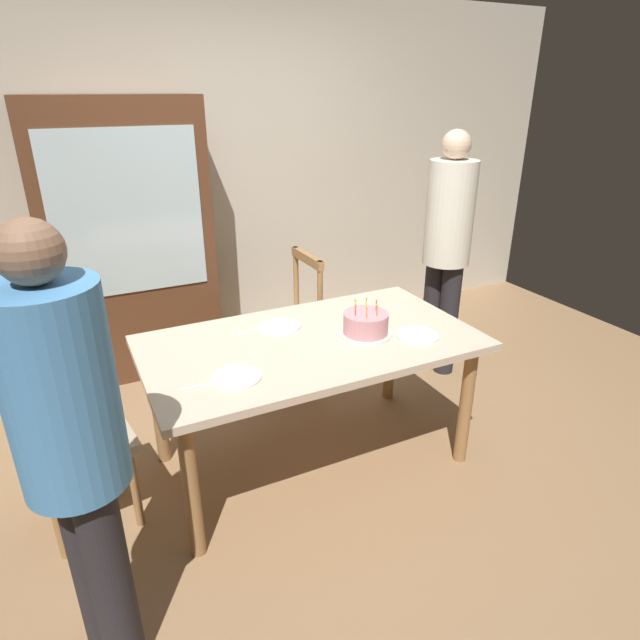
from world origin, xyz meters
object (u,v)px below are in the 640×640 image
(chair_spindle_back, at_px, (285,328))
(chair_upholstered, at_px, (55,433))
(person_celebrant, at_px, (73,445))
(birthday_cake, at_px, (366,324))
(plate_near_celebrant, at_px, (237,377))
(plate_far_side, at_px, (280,326))
(china_cabinet, at_px, (128,243))
(dining_table, at_px, (311,355))
(person_guest, at_px, (447,242))
(plate_near_guest, at_px, (417,336))

(chair_spindle_back, height_order, chair_upholstered, same)
(person_celebrant, bearing_deg, birthday_cake, 23.62)
(plate_near_celebrant, xyz_separation_m, chair_spindle_back, (0.65, 1.00, -0.30))
(plate_far_side, relative_size, chair_spindle_back, 0.23)
(chair_upholstered, bearing_deg, plate_far_side, 7.94)
(person_celebrant, xyz_separation_m, china_cabinet, (0.49, 2.25, 0.02))
(person_celebrant, relative_size, china_cabinet, 0.86)
(chair_spindle_back, height_order, china_cabinet, china_cabinet)
(dining_table, distance_m, plate_near_celebrant, 0.52)
(person_celebrant, bearing_deg, person_guest, 27.24)
(chair_spindle_back, xyz_separation_m, person_guest, (1.11, -0.23, 0.51))
(dining_table, height_order, china_cabinet, china_cabinet)
(plate_far_side, bearing_deg, dining_table, -68.18)
(dining_table, distance_m, china_cabinet, 1.71)
(plate_near_celebrant, distance_m, plate_far_side, 0.57)
(dining_table, relative_size, person_celebrant, 1.04)
(person_celebrant, bearing_deg, chair_spindle_back, 48.29)
(chair_spindle_back, bearing_deg, dining_table, -102.94)
(plate_near_celebrant, height_order, china_cabinet, china_cabinet)
(chair_spindle_back, bearing_deg, birthday_cake, -83.52)
(dining_table, distance_m, person_guest, 1.45)
(plate_near_guest, distance_m, person_celebrant, 1.73)
(plate_near_celebrant, xyz_separation_m, plate_near_guest, (0.98, 0.00, 0.00))
(plate_far_side, distance_m, china_cabinet, 1.47)
(plate_near_guest, bearing_deg, china_cabinet, 123.24)
(chair_spindle_back, relative_size, chair_upholstered, 1.00)
(plate_near_guest, distance_m, chair_spindle_back, 1.10)
(person_guest, bearing_deg, person_celebrant, -152.76)
(chair_spindle_back, height_order, person_guest, person_guest)
(person_celebrant, bearing_deg, plate_near_guest, 16.19)
(plate_far_side, distance_m, chair_spindle_back, 0.70)
(chair_spindle_back, relative_size, person_guest, 0.56)
(birthday_cake, height_order, chair_upholstered, chair_upholstered)
(dining_table, height_order, plate_near_celebrant, plate_near_celebrant)
(dining_table, bearing_deg, plate_near_celebrant, -155.58)
(china_cabinet, bearing_deg, plate_far_side, -67.20)
(birthday_cake, height_order, chair_spindle_back, chair_spindle_back)
(dining_table, relative_size, chair_upholstered, 1.79)
(plate_near_guest, bearing_deg, chair_upholstered, 171.42)
(chair_upholstered, relative_size, person_celebrant, 0.58)
(birthday_cake, height_order, plate_near_celebrant, birthday_cake)
(china_cabinet, bearing_deg, chair_spindle_back, -42.62)
(dining_table, relative_size, birthday_cake, 6.06)
(chair_upholstered, bearing_deg, person_guest, 11.41)
(chair_spindle_back, bearing_deg, china_cabinet, 137.38)
(plate_near_guest, height_order, china_cabinet, china_cabinet)
(birthday_cake, height_order, person_celebrant, person_celebrant)
(person_guest, bearing_deg, birthday_cake, -148.08)
(plate_near_celebrant, xyz_separation_m, person_celebrant, (-0.67, -0.48, 0.17))
(dining_table, xyz_separation_m, chair_upholstered, (-1.24, 0.05, -0.13))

